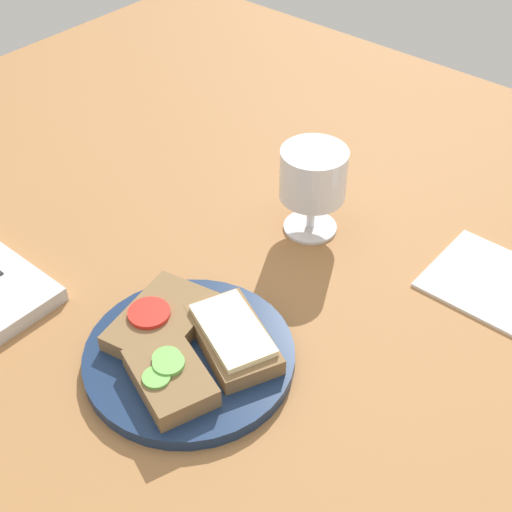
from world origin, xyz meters
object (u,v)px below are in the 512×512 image
Objects in this scene: sandwich_with_cucumber at (170,377)px; sandwich_with_cheese at (233,337)px; plate at (190,356)px; sandwich_with_tomato at (161,321)px; wine_glass at (313,179)px; napkin at (495,283)px.

sandwich_with_cheese is (8.05, -1.16, 0.01)cm from sandwich_with_cucumber.
plate is 5.11cm from sandwich_with_cheese.
sandwich_with_tomato is at bearing 52.48° from sandwich_with_cucumber.
sandwich_with_cheese is at bearing -8.17° from sandwich_with_cucumber.
sandwich_with_cucumber is 0.85× the size of sandwich_with_tomato.
plate is 1.70× the size of sandwich_with_tomato.
wine_glass is at bearing 8.47° from plate.
wine_glass reaches higher than sandwich_with_cucumber.
sandwich_with_cucumber is 0.83× the size of sandwich_with_cheese.
sandwich_with_tomato is 39.56cm from napkin.
sandwich_with_cheese reaches higher than plate.
napkin is (5.65, -23.20, -7.59)cm from wine_glass.
sandwich_with_tomato reaches higher than plate.
wine_glass is 25.05cm from napkin.
sandwich_with_cucumber is at bearing 154.19° from napkin.
napkin is at bearing -76.32° from wine_glass.
wine_glass is at bearing 16.73° from sandwich_with_cheese.
plate reaches higher than napkin.
napkin is (31.97, -19.28, -0.54)cm from plate.
sandwich_with_tomato is at bearing 142.60° from napkin.
sandwich_with_cucumber is 8.11cm from sandwich_with_tomato.
plate is 1.90× the size of wine_glass.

